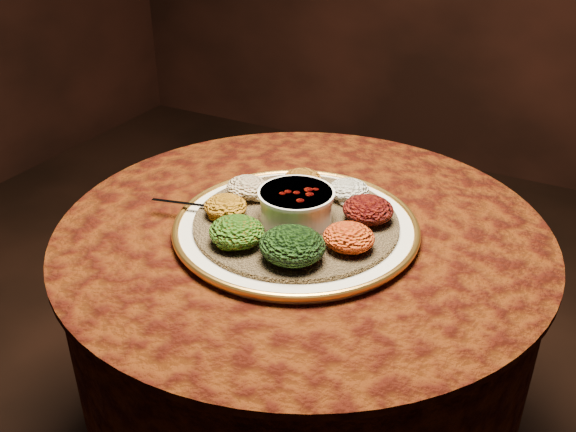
% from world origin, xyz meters
% --- Properties ---
extents(table, '(0.96, 0.96, 0.73)m').
position_xyz_m(table, '(0.00, 0.00, 0.55)').
color(table, black).
rests_on(table, ground).
extents(platter, '(0.59, 0.59, 0.02)m').
position_xyz_m(platter, '(-0.00, -0.03, 0.75)').
color(platter, white).
rests_on(platter, table).
extents(injera, '(0.46, 0.46, 0.01)m').
position_xyz_m(injera, '(-0.00, -0.03, 0.76)').
color(injera, olive).
rests_on(injera, platter).
extents(stew_bowl, '(0.14, 0.14, 0.06)m').
position_xyz_m(stew_bowl, '(-0.00, -0.03, 0.80)').
color(stew_bowl, silver).
rests_on(stew_bowl, injera).
extents(spoon, '(0.15, 0.05, 0.01)m').
position_xyz_m(spoon, '(-0.17, -0.07, 0.77)').
color(spoon, silver).
rests_on(spoon, injera).
extents(portion_ayib, '(0.08, 0.08, 0.04)m').
position_xyz_m(portion_ayib, '(0.05, 0.10, 0.78)').
color(portion_ayib, silver).
rests_on(portion_ayib, injera).
extents(portion_kitfo, '(0.10, 0.09, 0.05)m').
position_xyz_m(portion_kitfo, '(0.12, 0.03, 0.79)').
color(portion_kitfo, black).
rests_on(portion_kitfo, injera).
extents(portion_tikil, '(0.09, 0.09, 0.04)m').
position_xyz_m(portion_tikil, '(0.13, -0.07, 0.78)').
color(portion_tikil, '#A5710D').
rests_on(portion_tikil, injera).
extents(portion_gomen, '(0.11, 0.11, 0.06)m').
position_xyz_m(portion_gomen, '(0.06, -0.15, 0.79)').
color(portion_gomen, black).
rests_on(portion_gomen, injera).
extents(portion_mixveg, '(0.10, 0.10, 0.05)m').
position_xyz_m(portion_mixveg, '(-0.05, -0.15, 0.79)').
color(portion_mixveg, '#8E3D09').
rests_on(portion_mixveg, injera).
extents(portion_kik, '(0.08, 0.08, 0.04)m').
position_xyz_m(portion_kik, '(-0.13, -0.08, 0.78)').
color(portion_kik, '#B76C10').
rests_on(portion_kik, injera).
extents(portion_timatim, '(0.09, 0.08, 0.04)m').
position_xyz_m(portion_timatim, '(-0.13, 0.01, 0.78)').
color(portion_timatim, maroon).
rests_on(portion_timatim, injera).
extents(portion_shiro, '(0.08, 0.08, 0.04)m').
position_xyz_m(portion_shiro, '(-0.05, 0.10, 0.78)').
color(portion_shiro, brown).
rests_on(portion_shiro, injera).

